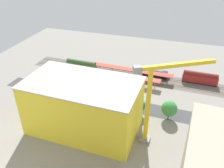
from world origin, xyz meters
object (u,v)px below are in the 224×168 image
object	(u,v)px
parked_car_2	(109,95)
traffic_light	(134,92)
parked_car_0	(139,101)
parked_car_4	(80,90)
platform_canopy_near	(110,73)
passenger_coach	(200,78)
parked_car_1	(123,98)
street_tree_1	(33,86)
box_truck_1	(131,105)
street_tree_2	(139,106)
locomotive	(156,74)
freight_coach_far	(81,65)
platform_canopy_far	(126,69)
street_tree_3	(51,86)
box_truck_0	(86,97)
tower_crane	(156,97)
street_tree_0	(169,109)
parked_car_3	(93,92)
construction_building	(83,107)
parked_car_5	(65,88)

from	to	relation	value
parked_car_2	traffic_light	xyz separation A→B (m)	(-11.27, -1.20, 3.35)
parked_car_0	parked_car_4	xyz separation A→B (m)	(28.95, -0.62, 0.01)
platform_canopy_near	passenger_coach	bearing A→B (deg)	-166.42
parked_car_1	street_tree_1	world-z (taller)	street_tree_1
box_truck_1	street_tree_1	bearing A→B (deg)	4.29
street_tree_1	street_tree_2	world-z (taller)	street_tree_1
locomotive	parked_car_1	distance (m)	28.50
locomotive	freight_coach_far	world-z (taller)	freight_coach_far
platform_canopy_far	street_tree_3	distance (m)	40.97
freight_coach_far	street_tree_1	size ratio (longest dim) A/B	2.43
freight_coach_far	parked_car_4	size ratio (longest dim) A/B	3.79
box_truck_0	passenger_coach	bearing A→B (deg)	-147.07
locomotive	traffic_light	bearing A→B (deg)	74.72
parked_car_0	tower_crane	world-z (taller)	tower_crane
box_truck_0	street_tree_0	world-z (taller)	street_tree_0
parked_car_4	traffic_light	bearing A→B (deg)	-177.48
parked_car_2	street_tree_2	distance (m)	18.60
street_tree_2	street_tree_1	bearing A→B (deg)	0.16
parked_car_2	parked_car_3	bearing A→B (deg)	0.84
box_truck_1	street_tree_0	xyz separation A→B (m)	(-16.30, 2.33, 3.35)
construction_building	box_truck_1	bearing A→B (deg)	-125.95
street_tree_3	platform_canopy_near	bearing A→B (deg)	-131.65
parked_car_0	parked_car_4	size ratio (longest dim) A/B	0.98
parked_car_0	street_tree_1	xyz separation A→B (m)	(48.53, 8.83, 4.03)
parked_car_0	freight_coach_far	bearing A→B (deg)	-29.38
parked_car_3	street_tree_3	size ratio (longest dim) A/B	0.50
parked_car_2	parked_car_0	bearing A→B (deg)	177.73
freight_coach_far	parked_car_0	xyz separation A→B (m)	(-37.35, 21.03, -2.48)
parked_car_2	tower_crane	world-z (taller)	tower_crane
traffic_light	passenger_coach	bearing A→B (deg)	-139.67
parked_car_0	traffic_light	world-z (taller)	traffic_light
street_tree_0	platform_canopy_near	bearing A→B (deg)	-35.44
street_tree_2	traffic_light	distance (m)	11.35
parked_car_5	street_tree_0	world-z (taller)	street_tree_0
parked_car_0	street_tree_2	distance (m)	9.53
platform_canopy_near	parked_car_4	xyz separation A→B (m)	(10.21, 14.77, -3.27)
parked_car_2	traffic_light	size ratio (longest dim) A/B	0.72
construction_building	tower_crane	bearing A→B (deg)	-174.77
parked_car_0	box_truck_1	world-z (taller)	box_truck_1
platform_canopy_near	street_tree_1	bearing A→B (deg)	39.10
parked_car_4	construction_building	xyz separation A→B (m)	(-12.55, 23.67, 9.21)
parked_car_5	freight_coach_far	bearing A→B (deg)	-89.24
passenger_coach	box_truck_1	bearing A→B (deg)	48.01
parked_car_3	parked_car_5	world-z (taller)	parked_car_3
locomotive	parked_car_3	xyz separation A→B (m)	(25.91, 25.70, -1.12)
parked_car_2	parked_car_5	distance (m)	22.87
parked_car_1	parked_car_3	distance (m)	14.56
street_tree_3	street_tree_2	bearing A→B (deg)	178.95
parked_car_2	parked_car_3	world-z (taller)	parked_car_3
platform_canopy_near	parked_car_3	bearing A→B (deg)	76.98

